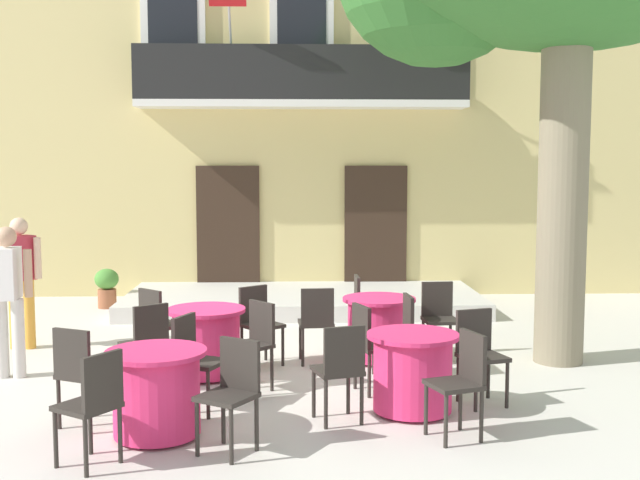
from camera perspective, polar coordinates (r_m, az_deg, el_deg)
ground_plane at (r=9.14m, az=-4.83°, el=-9.26°), size 120.00×120.00×0.00m
building_facade at (r=15.88m, az=-1.41°, el=10.66°), size 13.00×5.09×7.50m
entrance_step_platform at (r=12.79m, az=-1.23°, el=-4.40°), size 5.68×2.47×0.25m
cafe_table_near_tree at (r=7.51m, az=6.73°, el=-9.48°), size 0.86×0.86×0.76m
cafe_chair_near_tree_0 at (r=7.89m, az=11.45°, el=-7.79°), size 0.50×0.50×0.91m
cafe_chair_near_tree_1 at (r=8.09m, az=3.69°, el=-7.36°), size 0.51×0.51×0.91m
cafe_chair_near_tree_2 at (r=7.13m, az=1.49°, el=-9.13°), size 0.50×0.50×0.91m
cafe_chair_near_tree_3 at (r=6.88m, az=10.24°, el=-9.75°), size 0.51×0.51×0.91m
cafe_table_middle at (r=8.78m, az=-8.24°, el=-7.29°), size 0.86×0.86×0.76m
cafe_chair_middle_0 at (r=8.21m, az=-4.80°, el=-7.18°), size 0.56×0.56×0.91m
cafe_chair_middle_1 at (r=9.22m, az=-4.50°, el=-5.76°), size 0.56×0.56×0.91m
cafe_chair_middle_2 at (r=9.28m, az=-11.68°, el=-5.79°), size 0.57×0.57×0.91m
cafe_chair_middle_3 at (r=8.34m, az=-12.46°, el=-7.09°), size 0.56×0.56×0.91m
cafe_table_front at (r=6.96m, az=-11.76°, el=-10.77°), size 0.86×0.86×0.76m
cafe_chair_front_0 at (r=6.38m, az=-16.09°, el=-11.12°), size 0.56×0.56×0.91m
cafe_chair_front_1 at (r=6.52m, az=-6.37°, el=-10.57°), size 0.55×0.55×0.91m
cafe_chair_front_2 at (r=7.58m, az=-9.15°, el=-8.30°), size 0.53×0.53×0.91m
cafe_chair_front_3 at (r=7.32m, az=-16.99°, el=-8.98°), size 0.53×0.53×0.91m
cafe_table_far_side at (r=9.39m, az=4.29°, el=-6.40°), size 0.86×0.86×0.76m
cafe_chair_far_side_0 at (r=8.66m, az=5.74°, el=-6.51°), size 0.43×0.43×0.91m
cafe_chair_far_side_1 at (r=9.60m, az=8.63°, el=-5.35°), size 0.43×0.43×0.91m
cafe_chair_far_side_2 at (r=10.09m, az=3.30°, el=-4.77°), size 0.41×0.41×0.91m
cafe_chair_far_side_3 at (r=9.19m, az=-0.25°, el=-5.78°), size 0.43×0.43×0.91m
ground_planter_left at (r=13.23m, az=-15.21°, el=-3.23°), size 0.38×0.38×0.64m
pedestrian_near_entrance at (r=10.59m, az=-20.89°, el=-2.38°), size 0.53×0.40×1.67m
pedestrian_mid_plaza at (r=9.20m, az=-21.68°, el=-3.57°), size 0.53×0.35×1.66m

